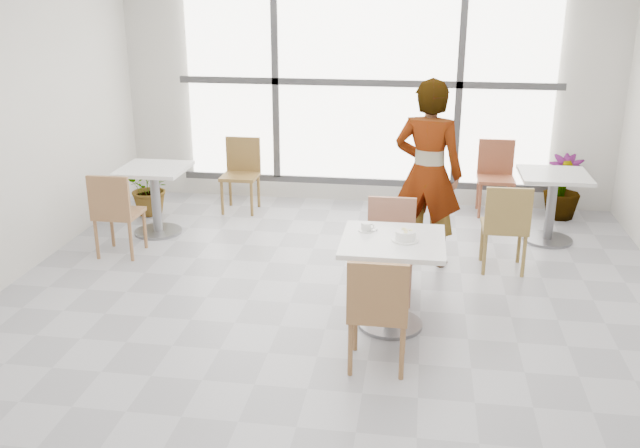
# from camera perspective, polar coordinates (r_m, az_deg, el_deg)

# --- Properties ---
(floor) EXTENTS (7.00, 7.00, 0.00)m
(floor) POSITION_cam_1_polar(r_m,az_deg,el_deg) (5.64, 0.45, -8.63)
(floor) COLOR #9E9EA5
(floor) RESTS_ON ground
(wall_back) EXTENTS (6.00, 0.00, 6.00)m
(wall_back) POSITION_cam_1_polar(r_m,az_deg,el_deg) (8.54, 3.83, 11.57)
(wall_back) COLOR silver
(wall_back) RESTS_ON ground
(wall_front) EXTENTS (6.00, 0.00, 6.00)m
(wall_front) POSITION_cam_1_polar(r_m,az_deg,el_deg) (1.96, -14.58, -17.02)
(wall_front) COLOR silver
(wall_front) RESTS_ON ground
(window) EXTENTS (4.60, 0.07, 2.52)m
(window) POSITION_cam_1_polar(r_m,az_deg,el_deg) (8.47, 3.79, 11.51)
(window) COLOR white
(window) RESTS_ON ground
(main_table) EXTENTS (0.80, 0.80, 0.75)m
(main_table) POSITION_cam_1_polar(r_m,az_deg,el_deg) (5.50, 5.95, -3.46)
(main_table) COLOR white
(main_table) RESTS_ON ground
(chair_near) EXTENTS (0.42, 0.42, 0.87)m
(chair_near) POSITION_cam_1_polar(r_m,az_deg,el_deg) (4.88, 4.79, -6.78)
(chair_near) COLOR #9C6C41
(chair_near) RESTS_ON ground
(chair_far) EXTENTS (0.42, 0.42, 0.87)m
(chair_far) POSITION_cam_1_polar(r_m,az_deg,el_deg) (6.08, 5.80, -1.43)
(chair_far) COLOR #A56B52
(chair_far) RESTS_ON ground
(oatmeal_bowl) EXTENTS (0.21, 0.21, 0.09)m
(oatmeal_bowl) POSITION_cam_1_polar(r_m,az_deg,el_deg) (5.38, 7.03, -0.94)
(oatmeal_bowl) COLOR white
(oatmeal_bowl) RESTS_ON main_table
(coffee_cup) EXTENTS (0.16, 0.13, 0.07)m
(coffee_cup) POSITION_cam_1_polar(r_m,az_deg,el_deg) (5.57, 3.84, -0.27)
(coffee_cup) COLOR white
(coffee_cup) RESTS_ON main_table
(person) EXTENTS (0.74, 0.57, 1.81)m
(person) POSITION_cam_1_polar(r_m,az_deg,el_deg) (6.72, 8.86, 4.11)
(person) COLOR black
(person) RESTS_ON ground
(bg_table_left) EXTENTS (0.70, 0.70, 0.75)m
(bg_table_left) POSITION_cam_1_polar(r_m,az_deg,el_deg) (7.78, -13.38, 2.68)
(bg_table_left) COLOR white
(bg_table_left) RESTS_ON ground
(bg_table_right) EXTENTS (0.70, 0.70, 0.75)m
(bg_table_right) POSITION_cam_1_polar(r_m,az_deg,el_deg) (7.72, 18.51, 2.07)
(bg_table_right) COLOR silver
(bg_table_right) RESTS_ON ground
(bg_chair_left_near) EXTENTS (0.42, 0.42, 0.87)m
(bg_chair_left_near) POSITION_cam_1_polar(r_m,az_deg,el_deg) (7.19, -16.48, 1.16)
(bg_chair_left_near) COLOR #986942
(bg_chair_left_near) RESTS_ON ground
(bg_chair_left_far) EXTENTS (0.42, 0.42, 0.87)m
(bg_chair_left_far) POSITION_cam_1_polar(r_m,az_deg,el_deg) (8.46, -6.46, 4.50)
(bg_chair_left_far) COLOR olive
(bg_chair_left_far) RESTS_ON ground
(bg_chair_right_near) EXTENTS (0.42, 0.42, 0.87)m
(bg_chair_right_near) POSITION_cam_1_polar(r_m,az_deg,el_deg) (6.75, 15.01, 0.12)
(bg_chair_right_near) COLOR olive
(bg_chair_right_near) RESTS_ON ground
(bg_chair_right_far) EXTENTS (0.42, 0.42, 0.87)m
(bg_chair_right_far) POSITION_cam_1_polar(r_m,az_deg,el_deg) (8.54, 14.22, 4.17)
(bg_chair_right_far) COLOR brown
(bg_chair_right_far) RESTS_ON ground
(plant_left) EXTENTS (0.63, 0.55, 0.67)m
(plant_left) POSITION_cam_1_polar(r_m,az_deg,el_deg) (8.50, -13.71, 2.98)
(plant_left) COLOR #4D843A
(plant_left) RESTS_ON ground
(plant_right) EXTENTS (0.52, 0.52, 0.75)m
(plant_right) POSITION_cam_1_polar(r_m,az_deg,el_deg) (8.58, 19.28, 2.89)
(plant_right) COLOR #55773B
(plant_right) RESTS_ON ground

